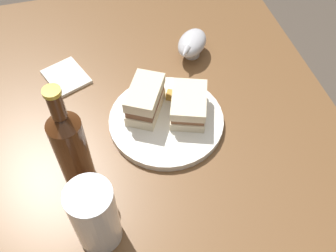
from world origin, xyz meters
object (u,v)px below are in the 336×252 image
Objects in this scene: sandwich_half_right at (145,100)px; cider_bottle at (71,147)px; gravy_boat at (192,44)px; plate at (166,121)px; sandwich_half_left at (189,105)px; pint_glass at (96,219)px; napkin at (66,77)px.

cider_bottle is (0.12, -0.17, 0.05)m from sandwich_half_right.
cider_bottle is (0.29, -0.33, 0.07)m from gravy_boat.
plate is 2.09× the size of gravy_boat.
sandwich_half_left is at bearing 92.56° from plate.
pint_glass reaches higher than sandwich_half_left.
sandwich_half_left is 0.10m from sandwich_half_right.
napkin is at bearing -89.95° from gravy_boat.
pint_glass is at bearing -39.56° from plate.
pint_glass is at bearing -29.46° from sandwich_half_right.
gravy_boat reaches higher than napkin.
cider_bottle is at bearing -171.15° from pint_glass.
plate is 1.00× the size of cider_bottle.
cider_bottle is at bearing -70.65° from sandwich_half_left.
sandwich_half_left is 0.49× the size of cider_bottle.
pint_glass reaches higher than sandwich_half_right.
pint_glass reaches higher than gravy_boat.
sandwich_half_left is 1.03× the size of gravy_boat.
cider_bottle reaches higher than sandwich_half_left.
sandwich_half_right is at bearing -109.68° from sandwich_half_left.
cider_bottle is at bearing -66.80° from plate.
sandwich_half_right is at bearing 126.37° from cider_bottle.
sandwich_half_right is 1.03× the size of gravy_boat.
sandwich_half_left is (-0.00, 0.05, 0.04)m from plate.
cider_bottle reaches higher than gravy_boat.
plate is at bearing 48.08° from sandwich_half_right.
sandwich_half_left is at bearing 70.32° from sandwich_half_right.
gravy_boat is 0.48× the size of cider_bottle.
pint_glass is at bearing -35.66° from gravy_boat.
plate is at bearing 140.44° from pint_glass.
cider_bottle is (0.09, -0.21, 0.10)m from plate.
cider_bottle is at bearing -53.63° from sandwich_half_right.
pint_glass is (0.23, -0.19, 0.06)m from plate.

